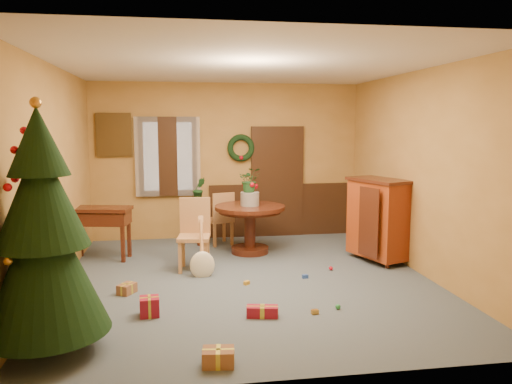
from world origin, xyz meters
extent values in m
plane|color=#3A4755|center=(0.00, 0.00, 0.00)|extent=(5.50, 5.50, 0.00)
plane|color=silver|center=(0.00, 0.00, 2.90)|extent=(5.50, 5.50, 0.00)
plane|color=olive|center=(0.00, 2.75, 1.45)|extent=(5.00, 0.00, 5.00)
plane|color=olive|center=(0.00, -2.75, 1.45)|extent=(5.00, 0.00, 5.00)
plane|color=olive|center=(-2.50, 0.00, 1.45)|extent=(0.00, 5.50, 5.50)
plane|color=olive|center=(2.50, 0.00, 1.45)|extent=(0.00, 5.50, 5.50)
cube|color=black|center=(1.05, 2.71, 0.50)|extent=(2.80, 0.06, 1.00)
cube|color=black|center=(0.95, 2.70, 1.05)|extent=(1.00, 0.08, 2.10)
cube|color=white|center=(0.95, 2.73, 1.00)|extent=(0.80, 0.03, 1.90)
cube|color=black|center=(-1.10, 2.70, 1.55)|extent=(1.05, 0.08, 1.45)
cube|color=white|center=(-1.10, 2.73, 1.55)|extent=(0.88, 0.03, 1.25)
cube|color=white|center=(-1.48, 2.65, 1.55)|extent=(0.42, 0.02, 1.45)
cube|color=white|center=(-0.72, 2.65, 1.55)|extent=(0.42, 0.02, 1.45)
torus|color=black|center=(0.25, 2.67, 1.70)|extent=(0.51, 0.11, 0.51)
cube|color=#4C3819|center=(-2.05, 2.71, 1.95)|extent=(0.62, 0.05, 0.78)
cube|color=gray|center=(-2.05, 2.74, 1.95)|extent=(0.48, 0.02, 0.62)
cylinder|color=black|center=(0.24, 1.47, 0.77)|extent=(1.16, 1.16, 0.06)
cylinder|color=black|center=(0.24, 1.47, 0.71)|extent=(1.04, 1.04, 0.04)
cylinder|color=black|center=(0.24, 1.47, 0.39)|extent=(0.19, 0.19, 0.64)
cylinder|color=black|center=(0.24, 1.47, 0.05)|extent=(0.62, 0.62, 0.10)
cylinder|color=slate|center=(0.24, 1.47, 0.91)|extent=(0.31, 0.31, 0.23)
imported|color=#1E4C23|center=(0.24, 1.47, 1.23)|extent=(0.36, 0.32, 0.40)
cube|color=#A76C42|center=(-0.71, 0.60, 0.49)|extent=(0.51, 0.51, 0.05)
cube|color=#A76C42|center=(-0.68, 0.81, 0.78)|extent=(0.46, 0.10, 0.54)
cube|color=#A76C42|center=(-0.50, 0.76, 0.23)|extent=(0.05, 0.05, 0.47)
cube|color=#A76C42|center=(-0.87, 0.81, 0.23)|extent=(0.05, 0.05, 0.47)
cube|color=#A76C42|center=(-0.55, 0.40, 0.23)|extent=(0.05, 0.05, 0.47)
cube|color=#A76C42|center=(-0.92, 0.44, 0.23)|extent=(0.05, 0.05, 0.47)
cube|color=#A76C42|center=(-0.21, 2.15, 0.44)|extent=(0.53, 0.53, 0.05)
cube|color=#A76C42|center=(-0.15, 1.98, 0.71)|extent=(0.40, 0.17, 0.49)
cube|color=#A76C42|center=(-0.31, 1.94, 0.21)|extent=(0.06, 0.06, 0.42)
cube|color=#A76C42|center=(0.00, 2.05, 0.21)|extent=(0.06, 0.06, 0.42)
cube|color=#A76C42|center=(-0.42, 2.26, 0.21)|extent=(0.06, 0.06, 0.42)
cube|color=#A76C42|center=(-0.11, 2.37, 0.21)|extent=(0.06, 0.06, 0.42)
cylinder|color=black|center=(-0.56, 2.12, 0.39)|extent=(0.10, 0.10, 0.78)
cylinder|color=black|center=(-0.56, 2.12, 0.79)|extent=(0.31, 0.31, 0.03)
imported|color=#19471E|center=(-0.56, 2.12, 1.01)|extent=(0.27, 0.23, 0.41)
cylinder|color=#382111|center=(-2.15, -1.89, 0.13)|extent=(0.15, 0.15, 0.25)
cone|color=black|center=(-2.15, -1.89, 0.89)|extent=(1.15, 1.15, 1.36)
cone|color=black|center=(-2.15, -1.89, 1.51)|extent=(0.84, 0.84, 0.99)
cone|color=black|center=(-2.15, -1.89, 1.98)|extent=(0.54, 0.54, 0.63)
sphere|color=gold|center=(-2.15, -1.89, 2.32)|extent=(0.10, 0.10, 0.10)
cube|color=black|center=(-2.15, 1.44, 0.81)|extent=(1.02, 0.64, 0.06)
cube|color=black|center=(-2.15, 1.44, 0.67)|extent=(0.95, 0.59, 0.20)
cube|color=black|center=(-2.55, 1.44, 0.39)|extent=(0.12, 0.34, 0.78)
cube|color=black|center=(-1.75, 1.44, 0.39)|extent=(0.12, 0.34, 0.78)
cube|color=#531709|center=(2.15, 0.67, 0.67)|extent=(0.76, 1.06, 1.19)
cube|color=black|center=(2.15, 0.67, 1.28)|extent=(0.84, 1.13, 0.05)
cylinder|color=black|center=(2.15, 0.26, 0.04)|extent=(0.07, 0.07, 0.09)
cylinder|color=black|center=(2.15, 1.07, 0.04)|extent=(0.07, 0.07, 0.09)
cube|color=brown|center=(-0.60, -2.40, 0.07)|extent=(0.30, 0.24, 0.15)
cube|color=gold|center=(-0.60, -2.40, 0.07)|extent=(0.29, 0.06, 0.15)
cube|color=gold|center=(-0.60, -2.40, 0.07)|extent=(0.06, 0.21, 0.15)
cube|color=maroon|center=(-1.27, -1.11, 0.11)|extent=(0.23, 0.23, 0.21)
cube|color=gold|center=(-1.27, -1.11, 0.11)|extent=(0.22, 0.05, 0.22)
cube|color=gold|center=(-1.27, -1.11, 0.11)|extent=(0.05, 0.22, 0.22)
cube|color=brown|center=(-1.59, -0.31, 0.06)|extent=(0.26, 0.28, 0.12)
cube|color=gold|center=(-1.59, -0.31, 0.06)|extent=(0.14, 0.21, 0.13)
cube|color=gold|center=(-1.59, -0.31, 0.06)|extent=(0.16, 0.11, 0.13)
cube|color=maroon|center=(-0.02, -1.34, 0.06)|extent=(0.37, 0.21, 0.12)
cube|color=gold|center=(-0.02, -1.34, 0.06)|extent=(0.35, 0.09, 0.12)
cube|color=gold|center=(-0.02, -1.34, 0.06)|extent=(0.08, 0.15, 0.12)
cube|color=#24469D|center=(0.80, -0.04, 0.03)|extent=(0.09, 0.06, 0.05)
sphere|color=#23813A|center=(0.88, -1.26, 0.03)|extent=(0.06, 0.06, 0.06)
cube|color=gold|center=(-0.04, -0.20, 0.03)|extent=(0.09, 0.09, 0.05)
sphere|color=red|center=(1.27, 0.27, 0.03)|extent=(0.06, 0.06, 0.06)
cube|color=gold|center=(0.58, -1.35, 0.03)|extent=(0.09, 0.06, 0.05)
camera|label=1|loc=(-0.92, -6.60, 2.12)|focal=35.00mm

